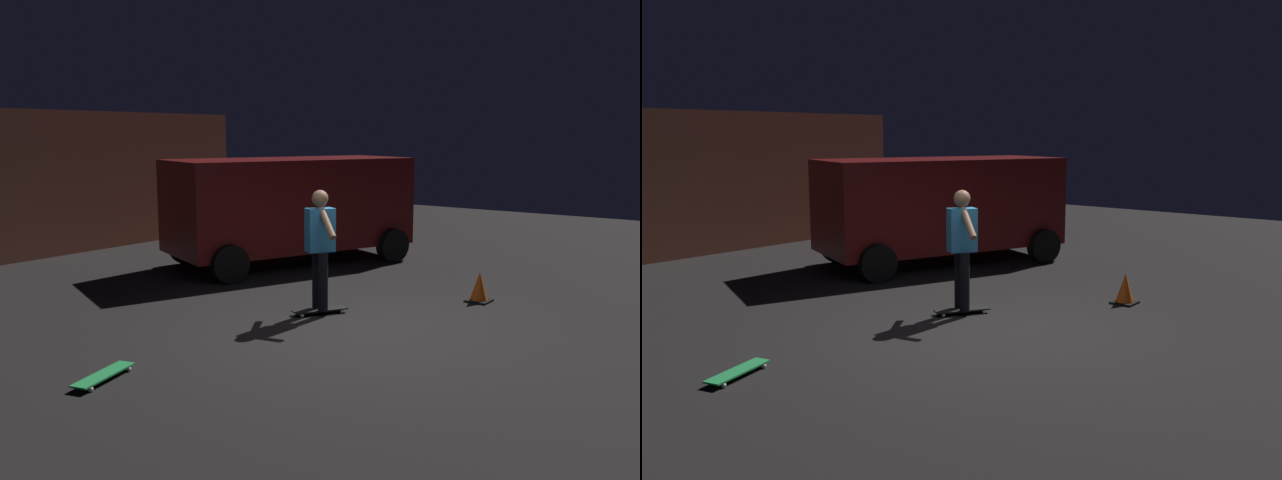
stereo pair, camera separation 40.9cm
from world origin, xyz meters
TOP-DOWN VIEW (x-y plane):
  - ground_plane at (0.00, 0.00)m, footprint 28.00×28.00m
  - low_building at (1.03, 9.40)m, footprint 9.18×3.22m
  - parked_van at (3.02, 3.51)m, footprint 4.97×3.53m
  - skateboard_ridden at (0.38, 0.83)m, footprint 0.77×0.58m
  - skateboard_spare at (-2.97, 1.09)m, footprint 0.80×0.41m
  - skater at (0.38, 0.83)m, footprint 0.59×0.89m
  - traffic_cone at (2.36, -0.68)m, footprint 0.34×0.34m

SIDE VIEW (x-z plane):
  - ground_plane at x=0.00m, z-range 0.00..0.00m
  - skateboard_ridden at x=0.38m, z-range 0.02..0.09m
  - skateboard_spare at x=-2.97m, z-range 0.02..0.09m
  - traffic_cone at x=2.36m, z-range -0.02..0.44m
  - skater at x=0.38m, z-range 0.20..1.87m
  - parked_van at x=3.02m, z-range 0.15..2.18m
  - low_building at x=1.03m, z-range 0.00..2.98m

